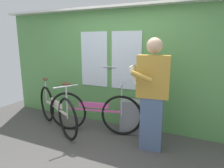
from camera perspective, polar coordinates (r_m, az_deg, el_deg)
The scene contains 6 objects.
ground_plane at distance 3.30m, azimuth -6.57°, elevation -18.99°, with size 6.40×4.03×0.04m, color #474442.
train_door_wall at distance 3.94m, azimuth 2.15°, elevation 5.18°, with size 5.40×0.28×2.31m.
bicycle_near_door at distance 3.76m, azimuth -5.35°, elevation -7.96°, with size 1.76×0.54×0.96m.
bicycle_leaning_behind at distance 4.04m, azimuth -15.72°, elevation -6.94°, with size 1.61×0.90×0.96m.
passenger_reading_newspaper at distance 3.07m, azimuth 11.31°, elevation -2.50°, with size 0.60×0.54×1.74m.
trash_bin_by_wall at distance 3.84m, azimuth 5.68°, elevation -9.03°, with size 0.38×0.28×0.60m, color gray.
Camera 1 is at (1.51, -2.39, 1.68)m, focal length 32.04 mm.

